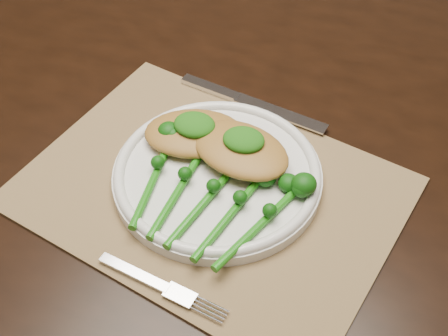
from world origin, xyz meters
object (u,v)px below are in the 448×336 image
(placemat, at_px, (211,191))
(broccolini_bundle, at_px, (203,204))
(chicken_fillet_left, at_px, (194,133))
(dinner_plate, at_px, (217,174))
(dining_table, at_px, (197,252))

(placemat, bearing_deg, broccolini_bundle, -69.41)
(placemat, relative_size, chicken_fillet_left, 3.47)
(placemat, height_order, dinner_plate, dinner_plate)
(dinner_plate, bearing_deg, chicken_fillet_left, 135.35)
(dinner_plate, height_order, chicken_fillet_left, chicken_fillet_left)
(dining_table, height_order, dinner_plate, dinner_plate)
(dining_table, height_order, chicken_fillet_left, chicken_fillet_left)
(placemat, xyz_separation_m, chicken_fillet_left, (-0.04, 0.06, 0.03))
(broccolini_bundle, bearing_deg, dinner_plate, 103.33)
(dining_table, xyz_separation_m, placemat, (0.08, -0.16, 0.37))
(dining_table, xyz_separation_m, broccolini_bundle, (0.09, -0.20, 0.40))
(dinner_plate, xyz_separation_m, chicken_fillet_left, (-0.04, 0.04, 0.02))
(chicken_fillet_left, distance_m, broccolini_bundle, 0.11)
(dining_table, height_order, placemat, placemat)
(dinner_plate, height_order, broccolini_bundle, broccolini_bundle)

